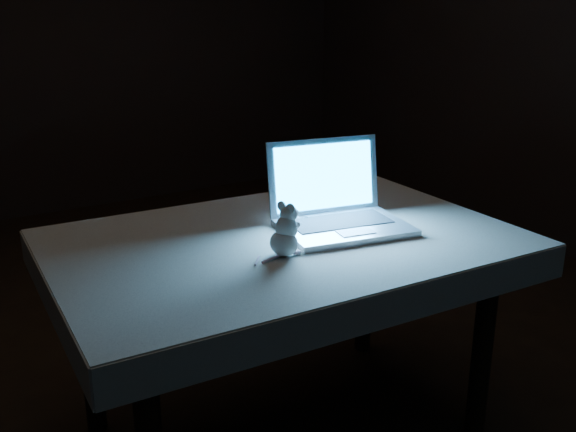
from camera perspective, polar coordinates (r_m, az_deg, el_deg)
floor at (r=2.66m, az=-5.81°, el=-13.32°), size 5.00×5.00×0.00m
back_wall at (r=4.65m, az=-20.98°, el=15.96°), size 4.50×0.04×2.60m
table at (r=2.13m, az=-0.28°, el=-10.91°), size 1.34×0.90×0.70m
tablecloth at (r=1.93m, az=-0.68°, el=-4.06°), size 1.57×1.21×0.10m
laptop at (r=2.00m, az=5.11°, el=2.30°), size 0.45×0.41×0.27m
plush_mouse at (r=1.81m, az=-0.37°, el=-1.24°), size 0.13×0.13×0.15m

